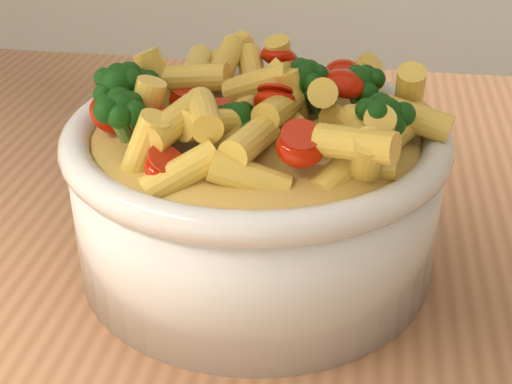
# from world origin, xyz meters

# --- Properties ---
(table) EXTENTS (1.20, 0.80, 0.90)m
(table) POSITION_xyz_m (0.00, 0.00, 0.80)
(table) COLOR #A46B46
(table) RESTS_ON ground
(serving_bowl) EXTENTS (0.23, 0.23, 0.10)m
(serving_bowl) POSITION_xyz_m (0.11, 0.03, 0.95)
(serving_bowl) COLOR silver
(serving_bowl) RESTS_ON table
(pasta_salad) EXTENTS (0.18, 0.18, 0.04)m
(pasta_salad) POSITION_xyz_m (0.11, 0.03, 1.01)
(pasta_salad) COLOR #FDE250
(pasta_salad) RESTS_ON serving_bowl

